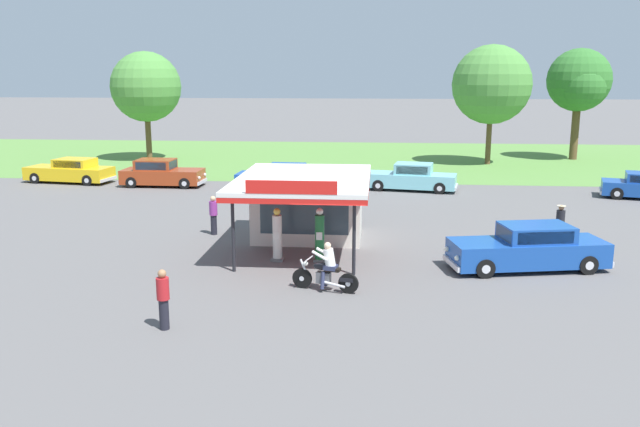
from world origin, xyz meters
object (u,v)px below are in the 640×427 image
(parked_car_back_row_centre, at_px, (70,171))
(bystander_leaning_by_kiosk, at_px, (213,214))
(gas_pump_nearside, at_px, (277,237))
(featured_classic_sedan, at_px, (529,249))
(motorcycle_with_rider, at_px, (326,271))
(parked_car_back_row_left, at_px, (411,178))
(bystander_standing_back_lot, at_px, (163,298))
(parked_car_back_row_centre_left, at_px, (281,178))
(bystander_admiring_sedan, at_px, (560,223))
(gas_pump_offside, at_px, (320,237))
(parked_car_back_row_far_left, at_px, (161,174))

(parked_car_back_row_centre, height_order, bystander_leaning_by_kiosk, bystander_leaning_by_kiosk)
(gas_pump_nearside, distance_m, featured_classic_sedan, 8.87)
(motorcycle_with_rider, height_order, parked_car_back_row_left, motorcycle_with_rider)
(parked_car_back_row_left, xyz_separation_m, bystander_standing_back_lot, (-7.57, -21.84, 0.17))
(motorcycle_with_rider, height_order, featured_classic_sedan, same)
(parked_car_back_row_centre_left, bearing_deg, bystander_admiring_sedan, -40.02)
(gas_pump_offside, xyz_separation_m, featured_classic_sedan, (7.32, -0.29, -0.18))
(parked_car_back_row_far_left, bearing_deg, bystander_leaning_by_kiosk, -62.24)
(bystander_standing_back_lot, bearing_deg, gas_pump_offside, 62.15)
(bystander_admiring_sedan, relative_size, bystander_standing_back_lot, 0.94)
(featured_classic_sedan, bearing_deg, bystander_leaning_by_kiosk, 162.08)
(motorcycle_with_rider, bearing_deg, featured_classic_sedan, 23.31)
(parked_car_back_row_far_left, xyz_separation_m, bystander_leaning_by_kiosk, (6.11, -11.60, 0.13))
(parked_car_back_row_centre_left, height_order, parked_car_back_row_far_left, parked_car_back_row_far_left)
(parked_car_back_row_far_left, distance_m, bystander_leaning_by_kiosk, 13.11)
(gas_pump_nearside, bearing_deg, parked_car_back_row_centre_left, 97.83)
(motorcycle_with_rider, xyz_separation_m, parked_car_back_row_centre, (-17.47, 19.25, 0.04))
(bystander_leaning_by_kiosk, bearing_deg, gas_pump_offside, -37.04)
(parked_car_back_row_far_left, xyz_separation_m, bystander_admiring_sedan, (20.28, -11.78, 0.08))
(gas_pump_nearside, height_order, parked_car_back_row_centre_left, gas_pump_nearside)
(featured_classic_sedan, relative_size, bystander_admiring_sedan, 3.69)
(gas_pump_offside, distance_m, parked_car_back_row_far_left, 18.74)
(parked_car_back_row_centre_left, height_order, bystander_standing_back_lot, bystander_standing_back_lot)
(motorcycle_with_rider, bearing_deg, parked_car_back_row_centre_left, 102.87)
(motorcycle_with_rider, relative_size, parked_car_back_row_centre_left, 0.41)
(gas_pump_nearside, bearing_deg, bystander_admiring_sedan, 17.58)
(parked_car_back_row_far_left, bearing_deg, bystander_standing_back_lot, -71.52)
(bystander_admiring_sedan, bearing_deg, parked_car_back_row_far_left, 149.86)
(parked_car_back_row_left, relative_size, parked_car_back_row_far_left, 1.11)
(parked_car_back_row_left, bearing_deg, gas_pump_offside, -104.85)
(gas_pump_nearside, xyz_separation_m, bystander_admiring_sedan, (10.91, 3.46, -0.07))
(featured_classic_sedan, height_order, bystander_leaning_by_kiosk, bystander_leaning_by_kiosk)
(parked_car_back_row_centre, bearing_deg, motorcycle_with_rider, -47.76)
(gas_pump_nearside, xyz_separation_m, parked_car_back_row_left, (5.54, 15.09, -0.18))
(gas_pump_offside, distance_m, bystander_standing_back_lot, 7.64)
(bystander_leaning_by_kiosk, bearing_deg, parked_car_back_row_centre_left, 82.99)
(gas_pump_nearside, relative_size, parked_car_back_row_left, 0.35)
(gas_pump_nearside, distance_m, parked_car_back_row_far_left, 17.89)
(parked_car_back_row_left, bearing_deg, motorcycle_with_rider, -100.84)
(parked_car_back_row_left, distance_m, bystander_admiring_sedan, 12.81)
(gas_pump_offside, distance_m, bystander_admiring_sedan, 9.98)
(featured_classic_sedan, bearing_deg, parked_car_back_row_centre, 146.15)
(parked_car_back_row_centre_left, relative_size, parked_car_back_row_far_left, 1.04)
(motorcycle_with_rider, relative_size, parked_car_back_row_centre, 0.37)
(motorcycle_with_rider, relative_size, bystander_leaning_by_kiosk, 1.29)
(motorcycle_with_rider, distance_m, featured_classic_sedan, 7.44)
(bystander_leaning_by_kiosk, distance_m, bystander_standing_back_lot, 10.46)
(featured_classic_sedan, distance_m, parked_car_back_row_centre_left, 18.14)
(bystander_admiring_sedan, height_order, bystander_standing_back_lot, bystander_standing_back_lot)
(gas_pump_nearside, relative_size, bystander_admiring_sedan, 1.25)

